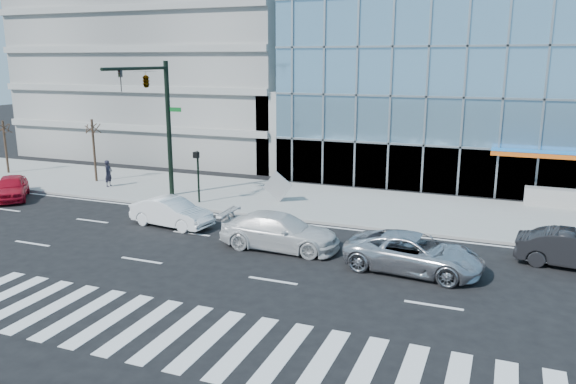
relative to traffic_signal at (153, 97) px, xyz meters
name	(u,v)px	position (x,y,z in m)	size (l,w,h in m)	color
ground	(308,249)	(11.00, -4.57, -6.16)	(160.00, 160.00, 0.00)	black
sidewalk	(355,205)	(11.00, 3.43, -6.09)	(120.00, 8.00, 0.15)	gray
parking_garage	(203,40)	(-9.00, 21.43, 3.84)	(24.00, 24.00, 20.00)	gray
ramp_block	(314,130)	(5.00, 13.43, -3.16)	(6.00, 8.00, 6.00)	gray
traffic_signal	(153,97)	(0.00, 0.00, 0.00)	(1.14, 5.74, 8.00)	black
ped_signal_post	(198,169)	(2.50, 0.37, -4.02)	(0.30, 0.33, 3.00)	black
street_tree_near	(92,128)	(-7.00, 2.93, -2.39)	(1.10, 1.10, 4.23)	#332319
street_tree_far	(3,128)	(-15.00, 2.93, -2.72)	(1.10, 1.10, 3.87)	#332319
silver_suv	(414,253)	(15.79, -5.57, -5.41)	(2.50, 5.42, 1.51)	silver
white_suv	(280,231)	(9.79, -4.96, -5.38)	(2.20, 5.40, 1.57)	silver
white_sedan	(171,212)	(3.41, -3.82, -5.44)	(1.52, 4.37, 1.44)	white
dark_sedan	(575,250)	(21.79, -2.77, -5.42)	(1.57, 4.51, 1.49)	black
red_sedan	(11,187)	(-8.69, -2.56, -5.45)	(1.70, 4.22, 1.44)	#B40D22
pedestrian	(108,173)	(-5.10, 1.91, -5.15)	(0.63, 0.41, 1.73)	black
tilted_panel	(278,186)	(6.69, 2.24, -5.10)	(1.30, 0.06, 1.30)	#989898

